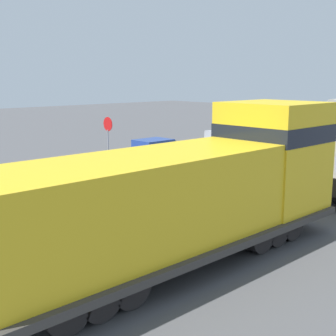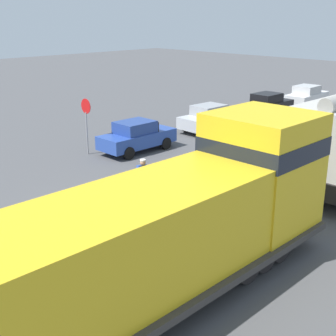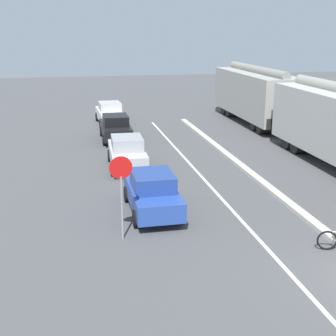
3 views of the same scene
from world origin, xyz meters
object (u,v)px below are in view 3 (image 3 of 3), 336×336
at_px(parked_car_white, 110,113).
at_px(stop_sign, 121,182).
at_px(parked_car_blue, 152,192).
at_px(parked_car_silver, 127,152).
at_px(parked_car_black, 116,127).
at_px(hopper_car_middle, 255,95).

distance_m(parked_car_white, stop_sign, 19.89).
relative_size(parked_car_blue, parked_car_silver, 0.99).
relative_size(parked_car_silver, parked_car_white, 1.00).
height_order(parked_car_black, stop_sign, stop_sign).
relative_size(parked_car_silver, parked_car_black, 1.01).
bearing_deg(parked_car_silver, parked_car_black, 89.67).
height_order(parked_car_white, stop_sign, stop_sign).
distance_m(parked_car_silver, parked_car_white, 11.50).
bearing_deg(parked_car_blue, stop_sign, -122.95).
bearing_deg(parked_car_blue, hopper_car_middle, 56.48).
relative_size(parked_car_black, stop_sign, 1.46).
relative_size(parked_car_black, parked_car_white, 0.99).
xyz_separation_m(hopper_car_middle, parked_car_black, (-10.71, -3.56, -1.26)).
distance_m(parked_car_silver, stop_sign, 8.48).
xyz_separation_m(parked_car_black, parked_car_white, (0.11, 5.30, 0.00)).
bearing_deg(parked_car_white, stop_sign, -93.84).
distance_m(parked_car_blue, parked_car_silver, 6.17).
bearing_deg(hopper_car_middle, parked_car_silver, -137.78).
height_order(parked_car_blue, parked_car_black, same).
height_order(parked_car_blue, parked_car_white, same).
bearing_deg(parked_car_white, parked_car_black, -91.15).
height_order(hopper_car_middle, parked_car_blue, hopper_car_middle).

